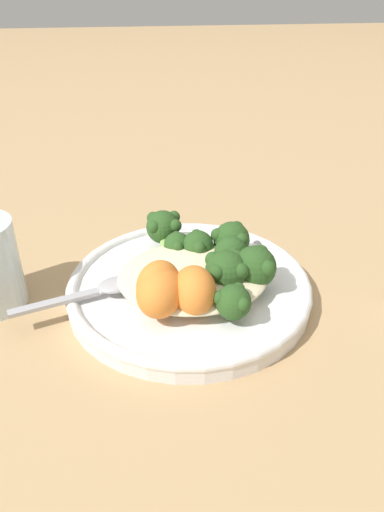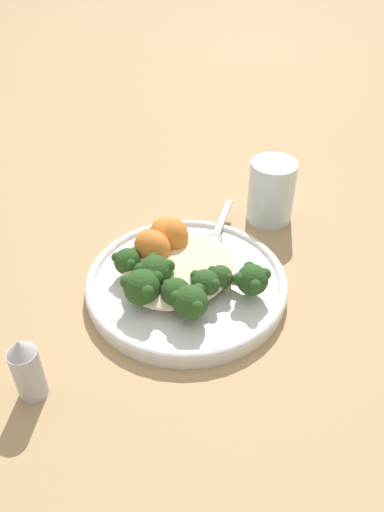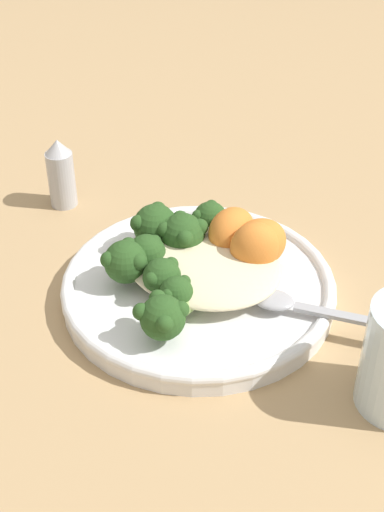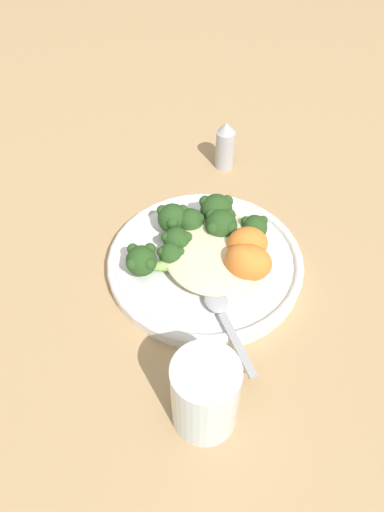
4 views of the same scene
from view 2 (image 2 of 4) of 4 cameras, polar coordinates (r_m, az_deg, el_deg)
The scene contains 17 objects.
ground_plane at distance 0.62m, azimuth 1.12°, elevation -4.08°, with size 4.00×4.00×0.00m, color tan.
plate at distance 0.61m, azimuth -0.63°, elevation -3.10°, with size 0.25×0.25×0.02m.
quinoa_mound at distance 0.60m, azimuth -1.55°, elevation -1.45°, with size 0.15×0.13×0.02m, color beige.
broccoli_stalk_0 at distance 0.61m, azimuth -6.22°, elevation -0.67°, with size 0.08×0.08×0.03m.
broccoli_stalk_1 at distance 0.58m, azimuth -3.98°, elevation -1.76°, with size 0.09×0.04×0.04m.
broccoli_stalk_2 at distance 0.57m, azimuth -5.10°, elevation -3.25°, with size 0.12×0.04×0.04m.
broccoli_stalk_3 at distance 0.57m, azimuth -1.43°, elevation -3.64°, with size 0.09×0.06×0.03m.
broccoli_stalk_4 at distance 0.55m, azimuth -0.25°, elevation -4.54°, with size 0.10×0.08×0.04m.
broccoli_stalk_5 at distance 0.57m, azimuth 1.28°, elevation -2.92°, with size 0.06×0.08×0.03m.
broccoli_stalk_6 at distance 0.59m, azimuth 2.43°, elevation -2.25°, with size 0.03×0.08×0.03m.
broccoli_stalk_7 at distance 0.58m, azimuth 5.82°, elevation -2.44°, with size 0.04×0.12×0.04m.
sweet_potato_chunk_0 at distance 0.63m, azimuth -2.75°, elevation 2.39°, with size 0.05×0.04×0.04m, color orange.
sweet_potato_chunk_1 at distance 0.63m, azimuth -2.05°, elevation 2.27°, with size 0.04×0.04×0.05m, color orange.
sweet_potato_chunk_2 at distance 0.61m, azimuth -4.51°, elevation 1.00°, with size 0.05×0.04×0.04m, color orange.
spoon at distance 0.66m, azimuth 2.72°, elevation 2.47°, with size 0.12×0.06×0.01m.
water_glass at distance 0.72m, azimuth 9.06°, elevation 7.33°, with size 0.07×0.07×0.09m, color silver.
salt_shaker at distance 0.51m, azimuth -18.36°, elevation -12.13°, with size 0.03×0.03×0.08m.
Camera 2 is at (0.38, 0.24, 0.42)m, focal length 35.00 mm.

